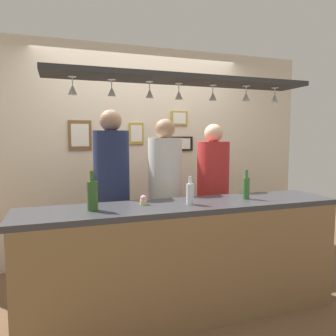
{
  "coord_description": "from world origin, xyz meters",
  "views": [
    {
      "loc": [
        -0.99,
        -2.78,
        1.52
      ],
      "look_at": [
        0.0,
        0.1,
        1.22
      ],
      "focal_mm": 34.36,
      "sensor_mm": 36.0,
      "label": 1
    }
  ],
  "objects_px": {
    "picture_frame_caricature": "(80,135)",
    "picture_frame_lower_pair": "(182,144)",
    "picture_frame_crest": "(136,133)",
    "picture_frame_upper_small": "(179,118)",
    "person_left_navy_shirt": "(112,183)",
    "bottle_champagne_green": "(93,195)",
    "person_middle_white_patterned_shirt": "(165,186)",
    "bottle_soda_clear": "(190,193)",
    "person_right_red_shirt": "(213,186)",
    "cupcake": "(143,200)",
    "bottle_beer_green_import": "(246,187)"
  },
  "relations": [
    {
      "from": "bottle_champagne_green",
      "to": "picture_frame_upper_small",
      "type": "height_order",
      "value": "picture_frame_upper_small"
    },
    {
      "from": "picture_frame_crest",
      "to": "picture_frame_upper_small",
      "type": "relative_size",
      "value": 1.18
    },
    {
      "from": "picture_frame_caricature",
      "to": "bottle_soda_clear",
      "type": "bearing_deg",
      "value": -62.11
    },
    {
      "from": "bottle_beer_green_import",
      "to": "picture_frame_crest",
      "type": "relative_size",
      "value": 1.0
    },
    {
      "from": "person_right_red_shirt",
      "to": "picture_frame_crest",
      "type": "distance_m",
      "value": 1.16
    },
    {
      "from": "person_right_red_shirt",
      "to": "picture_frame_lower_pair",
      "type": "xyz_separation_m",
      "value": [
        -0.06,
        0.78,
        0.43
      ]
    },
    {
      "from": "picture_frame_lower_pair",
      "to": "bottle_champagne_green",
      "type": "bearing_deg",
      "value": -131.84
    },
    {
      "from": "bottle_soda_clear",
      "to": "cupcake",
      "type": "distance_m",
      "value": 0.39
    },
    {
      "from": "bottle_champagne_green",
      "to": "picture_frame_upper_small",
      "type": "relative_size",
      "value": 1.36
    },
    {
      "from": "person_middle_white_patterned_shirt",
      "to": "bottle_champagne_green",
      "type": "xyz_separation_m",
      "value": [
        -0.78,
        -0.64,
        0.06
      ]
    },
    {
      "from": "person_middle_white_patterned_shirt",
      "to": "bottle_beer_green_import",
      "type": "height_order",
      "value": "person_middle_white_patterned_shirt"
    },
    {
      "from": "bottle_soda_clear",
      "to": "picture_frame_upper_small",
      "type": "bearing_deg",
      "value": 72.54
    },
    {
      "from": "bottle_champagne_green",
      "to": "person_left_navy_shirt",
      "type": "bearing_deg",
      "value": 69.0
    },
    {
      "from": "bottle_champagne_green",
      "to": "bottle_soda_clear",
      "type": "xyz_separation_m",
      "value": [
        0.78,
        -0.03,
        -0.03
      ]
    },
    {
      "from": "bottle_champagne_green",
      "to": "picture_frame_lower_pair",
      "type": "distance_m",
      "value": 1.93
    },
    {
      "from": "person_left_navy_shirt",
      "to": "picture_frame_lower_pair",
      "type": "bearing_deg",
      "value": 37.32
    },
    {
      "from": "person_middle_white_patterned_shirt",
      "to": "person_right_red_shirt",
      "type": "relative_size",
      "value": 1.03
    },
    {
      "from": "picture_frame_lower_pair",
      "to": "picture_frame_crest",
      "type": "bearing_deg",
      "value": 180.0
    },
    {
      "from": "person_left_navy_shirt",
      "to": "picture_frame_caricature",
      "type": "height_order",
      "value": "person_left_navy_shirt"
    },
    {
      "from": "person_right_red_shirt",
      "to": "bottle_beer_green_import",
      "type": "distance_m",
      "value": 0.62
    },
    {
      "from": "person_left_navy_shirt",
      "to": "picture_frame_caricature",
      "type": "bearing_deg",
      "value": 106.65
    },
    {
      "from": "picture_frame_upper_small",
      "to": "picture_frame_caricature",
      "type": "bearing_deg",
      "value": 180.0
    },
    {
      "from": "bottle_champagne_green",
      "to": "picture_frame_caricature",
      "type": "height_order",
      "value": "picture_frame_caricature"
    },
    {
      "from": "person_middle_white_patterned_shirt",
      "to": "picture_frame_lower_pair",
      "type": "distance_m",
      "value": 1.0
    },
    {
      "from": "person_right_red_shirt",
      "to": "cupcake",
      "type": "xyz_separation_m",
      "value": [
        -0.91,
        -0.55,
        0.01
      ]
    },
    {
      "from": "person_middle_white_patterned_shirt",
      "to": "picture_frame_lower_pair",
      "type": "relative_size",
      "value": 5.65
    },
    {
      "from": "cupcake",
      "to": "picture_frame_lower_pair",
      "type": "xyz_separation_m",
      "value": [
        0.85,
        1.33,
        0.43
      ]
    },
    {
      "from": "person_right_red_shirt",
      "to": "picture_frame_upper_small",
      "type": "distance_m",
      "value": 1.09
    },
    {
      "from": "person_right_red_shirt",
      "to": "picture_frame_upper_small",
      "type": "relative_size",
      "value": 7.5
    },
    {
      "from": "bottle_champagne_green",
      "to": "bottle_soda_clear",
      "type": "relative_size",
      "value": 1.3
    },
    {
      "from": "cupcake",
      "to": "person_middle_white_patterned_shirt",
      "type": "bearing_deg",
      "value": 56.15
    },
    {
      "from": "cupcake",
      "to": "person_right_red_shirt",
      "type": "bearing_deg",
      "value": 31.22
    },
    {
      "from": "picture_frame_upper_small",
      "to": "person_middle_white_patterned_shirt",
      "type": "bearing_deg",
      "value": -119.92
    },
    {
      "from": "bottle_champagne_green",
      "to": "cupcake",
      "type": "bearing_deg",
      "value": 11.48
    },
    {
      "from": "person_right_red_shirt",
      "to": "picture_frame_upper_small",
      "type": "height_order",
      "value": "picture_frame_upper_small"
    },
    {
      "from": "person_left_navy_shirt",
      "to": "picture_frame_caricature",
      "type": "distance_m",
      "value": 0.94
    },
    {
      "from": "bottle_champagne_green",
      "to": "picture_frame_lower_pair",
      "type": "bearing_deg",
      "value": 48.16
    },
    {
      "from": "person_left_navy_shirt",
      "to": "picture_frame_crest",
      "type": "relative_size",
      "value": 6.81
    },
    {
      "from": "person_right_red_shirt",
      "to": "cupcake",
      "type": "distance_m",
      "value": 1.06
    },
    {
      "from": "person_left_navy_shirt",
      "to": "person_middle_white_patterned_shirt",
      "type": "bearing_deg",
      "value": 0.0
    },
    {
      "from": "person_right_red_shirt",
      "to": "bottle_soda_clear",
      "type": "distance_m",
      "value": 0.86
    },
    {
      "from": "bottle_beer_green_import",
      "to": "picture_frame_caricature",
      "type": "bearing_deg",
      "value": 133.63
    },
    {
      "from": "picture_frame_caricature",
      "to": "picture_frame_lower_pair",
      "type": "bearing_deg",
      "value": 0.0
    },
    {
      "from": "bottle_champagne_green",
      "to": "bottle_beer_green_import",
      "type": "distance_m",
      "value": 1.34
    },
    {
      "from": "person_right_red_shirt",
      "to": "bottle_beer_green_import",
      "type": "height_order",
      "value": "person_right_red_shirt"
    },
    {
      "from": "bottle_soda_clear",
      "to": "bottle_beer_green_import",
      "type": "distance_m",
      "value": 0.57
    },
    {
      "from": "bottle_beer_green_import",
      "to": "cupcake",
      "type": "relative_size",
      "value": 3.33
    },
    {
      "from": "bottle_beer_green_import",
      "to": "picture_frame_lower_pair",
      "type": "distance_m",
      "value": 1.44
    },
    {
      "from": "picture_frame_upper_small",
      "to": "picture_frame_crest",
      "type": "bearing_deg",
      "value": 180.0
    },
    {
      "from": "picture_frame_crest",
      "to": "picture_frame_upper_small",
      "type": "height_order",
      "value": "picture_frame_upper_small"
    }
  ]
}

